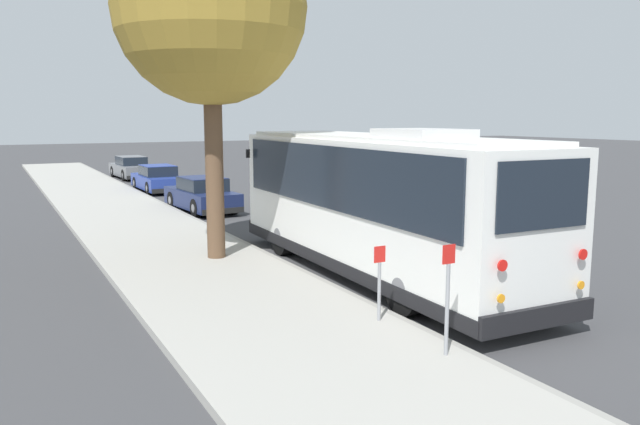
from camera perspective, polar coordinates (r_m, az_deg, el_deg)
name	(u,v)px	position (r m, az deg, el deg)	size (l,w,h in m)	color
ground_plane	(418,283)	(13.92, 8.96, -6.42)	(160.00, 160.00, 0.00)	#3D3D3F
sidewalk_slab	(247,306)	(12.00, -6.66, -8.47)	(80.00, 3.92, 0.15)	#A3A099
curb_strip	(340,292)	(12.85, 1.87, -7.26)	(80.00, 0.14, 0.15)	gray
shuttle_bus	(375,197)	(14.16, 5.04, 1.39)	(10.18, 2.69, 3.38)	white
parked_sedan_navy	(202,195)	(24.45, -10.74, 1.56)	(4.36, 1.91, 1.33)	#19234C
parked_sedan_blue	(158,179)	(31.49, -14.62, 2.96)	(4.34, 1.78, 1.29)	navy
parked_sedan_gray	(131,168)	(38.56, -16.89, 3.91)	(4.65, 1.81, 1.32)	slate
sign_post_near	(447,299)	(9.31, 11.57, -7.74)	(0.06, 0.22, 1.65)	gray
sign_post_far	(379,282)	(10.74, 5.45, -6.36)	(0.06, 0.22, 1.30)	gray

